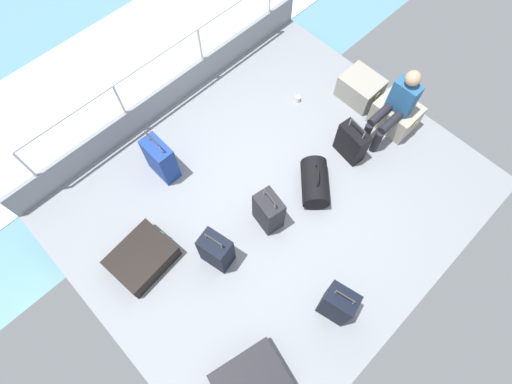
{
  "coord_description": "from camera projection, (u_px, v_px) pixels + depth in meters",
  "views": [
    {
      "loc": [
        1.48,
        -1.76,
        4.95
      ],
      "look_at": [
        -0.14,
        -0.19,
        0.25
      ],
      "focal_mm": 28.45,
      "sensor_mm": 36.0,
      "label": 1
    }
  ],
  "objects": [
    {
      "name": "suitcase_2",
      "position": [
        142.0,
        258.0,
        4.97
      ],
      "size": [
        0.66,
        0.8,
        0.25
      ],
      "color": "black",
      "rests_on": "ground_plane"
    },
    {
      "name": "gunwale_port",
      "position": [
        168.0,
        95.0,
        5.93
      ],
      "size": [
        0.06,
        5.2,
        0.45
      ],
      "primitive_type": "cube",
      "color": "gray",
      "rests_on": "ground_plane"
    },
    {
      "name": "suitcase_6",
      "position": [
        216.0,
        251.0,
        4.83
      ],
      "size": [
        0.41,
        0.32,
        0.72
      ],
      "color": "black",
      "rests_on": "ground_plane"
    },
    {
      "name": "sea_wake",
      "position": [
        122.0,
        68.0,
        6.88
      ],
      "size": [
        12.0,
        12.0,
        0.01
      ],
      "color": "#598C9E",
      "rests_on": "ground_plane"
    },
    {
      "name": "duffel_bag",
      "position": [
        315.0,
        183.0,
        5.35
      ],
      "size": [
        0.7,
        0.7,
        0.52
      ],
      "color": "black",
      "rests_on": "ground_plane"
    },
    {
      "name": "suitcase_0",
      "position": [
        352.0,
        142.0,
        5.52
      ],
      "size": [
        0.45,
        0.26,
        0.68
      ],
      "color": "black",
      "rests_on": "ground_plane"
    },
    {
      "name": "passenger_seated",
      "position": [
        396.0,
        105.0,
        5.39
      ],
      "size": [
        0.34,
        0.66,
        1.11
      ],
      "color": "#26598C",
      "rests_on": "ground_plane"
    },
    {
      "name": "suitcase_4",
      "position": [
        338.0,
        304.0,
        4.5
      ],
      "size": [
        0.39,
        0.32,
        0.8
      ],
      "color": "black",
      "rests_on": "ground_plane"
    },
    {
      "name": "railing_port",
      "position": [
        160.0,
        68.0,
        5.42
      ],
      "size": [
        0.04,
        4.2,
        1.02
      ],
      "color": "silver",
      "rests_on": "ground_plane"
    },
    {
      "name": "ground_plane",
      "position": [
        273.0,
        199.0,
        5.48
      ],
      "size": [
        4.4,
        5.2,
        0.06
      ],
      "primitive_type": "cube",
      "color": "gray"
    },
    {
      "name": "cargo_crate_1",
      "position": [
        396.0,
        115.0,
        5.8
      ],
      "size": [
        0.63,
        0.48,
        0.41
      ],
      "color": "#9E9989",
      "rests_on": "ground_plane"
    },
    {
      "name": "suitcase_3",
      "position": [
        269.0,
        211.0,
        5.05
      ],
      "size": [
        0.39,
        0.31,
        0.75
      ],
      "color": "black",
      "rests_on": "ground_plane"
    },
    {
      "name": "cargo_crate_0",
      "position": [
        360.0,
        88.0,
        6.02
      ],
      "size": [
        0.6,
        0.48,
        0.39
      ],
      "color": "gray",
      "rests_on": "ground_plane"
    },
    {
      "name": "paper_cup",
      "position": [
        298.0,
        99.0,
        6.11
      ],
      "size": [
        0.08,
        0.08,
        0.1
      ],
      "primitive_type": "cylinder",
      "color": "white",
      "rests_on": "ground_plane"
    },
    {
      "name": "suitcase_5",
      "position": [
        251.0,
        382.0,
        4.38
      ],
      "size": [
        0.75,
        0.87,
        0.24
      ],
      "color": "black",
      "rests_on": "ground_plane"
    },
    {
      "name": "suitcase_1",
      "position": [
        161.0,
        159.0,
        5.35
      ],
      "size": [
        0.44,
        0.25,
        0.82
      ],
      "color": "navy",
      "rests_on": "ground_plane"
    }
  ]
}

